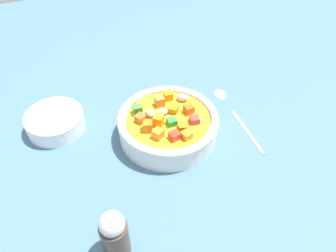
{
  "coord_description": "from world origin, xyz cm",
  "views": [
    {
      "loc": [
        15.62,
        36.69,
        40.73
      ],
      "look_at": [
        0.0,
        0.0,
        2.15
      ],
      "focal_mm": 34.48,
      "sensor_mm": 36.0,
      "label": 1
    }
  ],
  "objects_px": {
    "spoon": "(232,109)",
    "side_bowl_small": "(55,121)",
    "pepper_shaker": "(114,234)",
    "soup_bowl_main": "(168,124)"
  },
  "relations": [
    {
      "from": "spoon",
      "to": "side_bowl_small",
      "type": "distance_m",
      "value": 0.33
    },
    {
      "from": "side_bowl_small",
      "to": "pepper_shaker",
      "type": "distance_m",
      "value": 0.26
    },
    {
      "from": "soup_bowl_main",
      "to": "spoon",
      "type": "height_order",
      "value": "soup_bowl_main"
    },
    {
      "from": "side_bowl_small",
      "to": "soup_bowl_main",
      "type": "bearing_deg",
      "value": 152.08
    },
    {
      "from": "soup_bowl_main",
      "to": "pepper_shaker",
      "type": "relative_size",
      "value": 2.17
    },
    {
      "from": "soup_bowl_main",
      "to": "side_bowl_small",
      "type": "distance_m",
      "value": 0.2
    },
    {
      "from": "side_bowl_small",
      "to": "spoon",
      "type": "bearing_deg",
      "value": 165.31
    },
    {
      "from": "side_bowl_small",
      "to": "pepper_shaker",
      "type": "bearing_deg",
      "value": 97.88
    },
    {
      "from": "soup_bowl_main",
      "to": "side_bowl_small",
      "type": "height_order",
      "value": "soup_bowl_main"
    },
    {
      "from": "spoon",
      "to": "pepper_shaker",
      "type": "xyz_separation_m",
      "value": [
        0.28,
        0.18,
        0.04
      ]
    }
  ]
}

